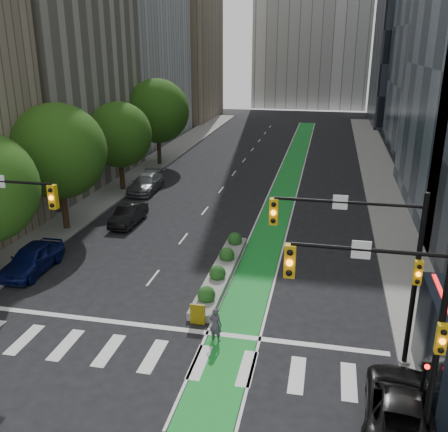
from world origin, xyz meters
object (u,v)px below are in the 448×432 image
at_px(median_planter, 222,270).
at_px(bicycle, 215,318).
at_px(parked_car_left_mid, 129,215).
at_px(pedestrian_far, 431,300).
at_px(parked_car_left_near, 32,258).
at_px(parked_car_left_far, 146,183).
at_px(parked_car_right, 400,406).
at_px(cyclist, 216,325).

relative_size(median_planter, bicycle, 6.02).
distance_m(parked_car_left_mid, pedestrian_far, 21.22).
bearing_deg(bicycle, median_planter, 88.40).
distance_m(median_planter, parked_car_left_near, 10.83).
bearing_deg(parked_car_left_near, bicycle, -17.79).
bearing_deg(parked_car_left_mid, pedestrian_far, -26.47).
bearing_deg(parked_car_left_far, pedestrian_far, -41.34).
xyz_separation_m(median_planter, parked_car_left_far, (-10.05, 15.09, 0.39)).
bearing_deg(pedestrian_far, parked_car_left_far, -74.72).
relative_size(parked_car_left_mid, parked_car_left_far, 0.81).
relative_size(median_planter, pedestrian_far, 5.45).
xyz_separation_m(parked_car_left_far, pedestrian_far, (20.61, -17.74, 0.33)).
height_order(parked_car_right, pedestrian_far, pedestrian_far).
distance_m(median_planter, bicycle, 5.31).
bearing_deg(parked_car_left_mid, parked_car_left_far, 102.05).
xyz_separation_m(parked_car_left_far, parked_car_right, (18.45, -25.08, -0.05)).
bearing_deg(bicycle, cyclist, -87.06).
bearing_deg(parked_car_right, bicycle, -25.49).
height_order(bicycle, pedestrian_far, pedestrian_far).
height_order(median_planter, cyclist, cyclist).
height_order(parked_car_left_near, parked_car_right, parked_car_left_near).
xyz_separation_m(bicycle, parked_car_right, (7.56, -4.74, 0.27)).
distance_m(parked_car_left_near, parked_car_left_far, 16.73).
distance_m(bicycle, pedestrian_far, 10.08).
distance_m(bicycle, parked_car_left_far, 23.06).
relative_size(parked_car_left_mid, parked_car_right, 0.83).
bearing_deg(parked_car_right, cyclist, -19.85).
relative_size(parked_car_left_far, pedestrian_far, 2.80).
bearing_deg(parked_car_right, parked_car_left_near, -17.01).
relative_size(bicycle, parked_car_right, 0.33).
relative_size(median_planter, parked_car_right, 1.99).
xyz_separation_m(bicycle, parked_car_left_near, (-11.54, 3.61, 0.36)).
xyz_separation_m(bicycle, parked_car_left_far, (-10.89, 20.33, 0.32)).
distance_m(median_planter, parked_car_left_mid, 10.87).
bearing_deg(cyclist, parked_car_left_near, -7.40).
bearing_deg(pedestrian_far, parked_car_right, 39.56).
xyz_separation_m(cyclist, parked_car_left_mid, (-9.48, 13.29, -0.10)).
distance_m(parked_car_left_near, pedestrian_far, 21.29).
bearing_deg(parked_car_left_near, parked_car_left_far, 87.35).
distance_m(cyclist, pedestrian_far, 10.16).
distance_m(median_planter, parked_car_left_far, 18.13).
bearing_deg(parked_car_left_far, parked_car_right, -54.28).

